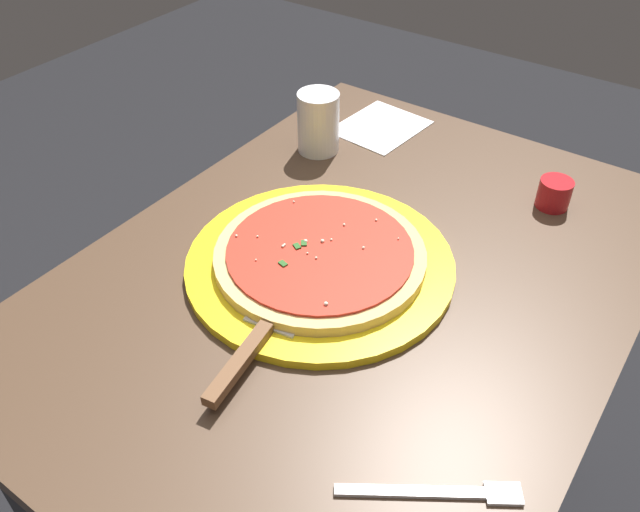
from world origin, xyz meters
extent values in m
cube|color=black|center=(-0.41, -0.28, 0.35)|extent=(0.06, 0.06, 0.70)
cube|color=black|center=(-0.41, 0.28, 0.35)|extent=(0.06, 0.06, 0.70)
cube|color=#473323|center=(0.00, 0.00, 0.71)|extent=(0.96, 0.70, 0.03)
cylinder|color=yellow|center=(0.02, -0.05, 0.73)|extent=(0.37, 0.37, 0.01)
cylinder|color=#DBB26B|center=(0.02, -0.05, 0.75)|extent=(0.29, 0.29, 0.02)
cylinder|color=red|center=(0.02, -0.05, 0.76)|extent=(0.26, 0.26, 0.00)
sphere|color=#EFEACC|center=(0.05, -0.09, 0.76)|extent=(0.00, 0.00, 0.00)
sphere|color=#EFEACC|center=(-0.04, -0.14, 0.76)|extent=(0.00, 0.00, 0.00)
sphere|color=#EFEACC|center=(0.07, -0.16, 0.76)|extent=(0.00, 0.00, 0.00)
sphere|color=#EFEACC|center=(0.00, -0.05, 0.76)|extent=(0.00, 0.00, 0.00)
sphere|color=#EFEACC|center=(-0.04, -0.05, 0.76)|extent=(0.00, 0.00, 0.00)
sphere|color=#EFEACC|center=(0.05, -0.09, 0.76)|extent=(0.00, 0.00, 0.00)
sphere|color=#EFEACC|center=(0.04, -0.04, 0.76)|extent=(0.00, 0.00, 0.00)
sphere|color=#EFEACC|center=(-0.01, 0.00, 0.76)|extent=(0.00, 0.00, 0.00)
sphere|color=#EFEACC|center=(0.05, -0.13, 0.76)|extent=(0.00, 0.00, 0.00)
sphere|color=#EFEACC|center=(0.01, -0.05, 0.76)|extent=(0.01, 0.01, 0.01)
sphere|color=#EFEACC|center=(0.04, -0.06, 0.76)|extent=(0.00, 0.00, 0.00)
sphere|color=#EFEACC|center=(0.02, -0.07, 0.76)|extent=(0.01, 0.01, 0.01)
sphere|color=#EFEACC|center=(0.11, 0.02, 0.76)|extent=(0.01, 0.01, 0.01)
sphere|color=#EFEACC|center=(-0.06, 0.03, 0.76)|extent=(0.00, 0.00, 0.00)
sphere|color=#EFEACC|center=(-0.07, -0.02, 0.76)|extent=(0.00, 0.00, 0.00)
sphere|color=#EFEACC|center=(0.09, -0.10, 0.76)|extent=(0.00, 0.00, 0.00)
cube|color=#23561E|center=(0.08, -0.07, 0.76)|extent=(0.01, 0.01, 0.00)
cube|color=#23561E|center=(0.04, -0.08, 0.76)|extent=(0.01, 0.01, 0.00)
cube|color=#23561E|center=(0.03, -0.07, 0.76)|extent=(0.01, 0.01, 0.00)
cube|color=silver|center=(0.13, -0.03, 0.74)|extent=(0.10, 0.08, 0.00)
cube|color=brown|center=(0.23, -0.01, 0.75)|extent=(0.13, 0.04, 0.01)
cylinder|color=silver|center=(-0.23, -0.23, 0.78)|extent=(0.07, 0.07, 0.11)
cylinder|color=#B2191E|center=(-0.30, 0.16, 0.75)|extent=(0.05, 0.05, 0.05)
cube|color=white|center=(-0.37, -0.18, 0.73)|extent=(0.17, 0.15, 0.00)
cube|color=silver|center=(0.25, 0.22, 0.73)|extent=(0.09, 0.13, 0.00)
cube|color=silver|center=(0.20, 0.30, 0.73)|extent=(0.04, 0.04, 0.00)
camera|label=1|loc=(0.59, 0.35, 1.33)|focal=36.65mm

